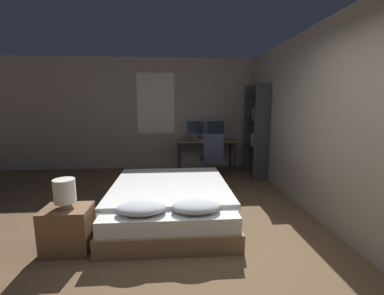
{
  "coord_description": "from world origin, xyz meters",
  "views": [
    {
      "loc": [
        -0.29,
        -2.25,
        1.61
      ],
      "look_at": [
        0.08,
        2.75,
        0.75
      ],
      "focal_mm": 24.0,
      "sensor_mm": 36.0,
      "label": 1
    }
  ],
  "objects_px": {
    "nightstand": "(68,229)",
    "office_chair": "(212,162)",
    "bedside_lamp": "(65,191)",
    "monitor_left": "(195,129)",
    "keyboard": "(207,141)",
    "bookshelf": "(257,128)",
    "monitor_right": "(215,128)",
    "desk": "(206,144)",
    "computer_mouse": "(219,140)",
    "bed": "(170,201)"
  },
  "relations": [
    {
      "from": "bedside_lamp",
      "to": "monitor_right",
      "type": "height_order",
      "value": "monitor_right"
    },
    {
      "from": "nightstand",
      "to": "office_chair",
      "type": "bearing_deg",
      "value": 52.25
    },
    {
      "from": "bookshelf",
      "to": "monitor_left",
      "type": "bearing_deg",
      "value": 146.11
    },
    {
      "from": "monitor_left",
      "to": "computer_mouse",
      "type": "height_order",
      "value": "monitor_left"
    },
    {
      "from": "monitor_right",
      "to": "desk",
      "type": "bearing_deg",
      "value": -142.43
    },
    {
      "from": "keyboard",
      "to": "office_chair",
      "type": "bearing_deg",
      "value": -87.15
    },
    {
      "from": "monitor_right",
      "to": "computer_mouse",
      "type": "bearing_deg",
      "value": -87.22
    },
    {
      "from": "bedside_lamp",
      "to": "office_chair",
      "type": "height_order",
      "value": "office_chair"
    },
    {
      "from": "nightstand",
      "to": "office_chair",
      "type": "xyz_separation_m",
      "value": [
        1.99,
        2.57,
        0.14
      ]
    },
    {
      "from": "nightstand",
      "to": "office_chair",
      "type": "height_order",
      "value": "office_chair"
    },
    {
      "from": "monitor_left",
      "to": "keyboard",
      "type": "xyz_separation_m",
      "value": [
        0.25,
        -0.39,
        -0.25
      ]
    },
    {
      "from": "office_chair",
      "to": "bookshelf",
      "type": "distance_m",
      "value": 1.22
    },
    {
      "from": "monitor_right",
      "to": "keyboard",
      "type": "bearing_deg",
      "value": -123.25
    },
    {
      "from": "monitor_left",
      "to": "office_chair",
      "type": "relative_size",
      "value": 0.46
    },
    {
      "from": "bed",
      "to": "bookshelf",
      "type": "distance_m",
      "value": 2.81
    },
    {
      "from": "monitor_left",
      "to": "monitor_right",
      "type": "relative_size",
      "value": 1.0
    },
    {
      "from": "bed",
      "to": "bookshelf",
      "type": "xyz_separation_m",
      "value": [
        1.87,
        1.91,
        0.85
      ]
    },
    {
      "from": "keyboard",
      "to": "computer_mouse",
      "type": "height_order",
      "value": "computer_mouse"
    },
    {
      "from": "bedside_lamp",
      "to": "computer_mouse",
      "type": "distance_m",
      "value": 3.88
    },
    {
      "from": "nightstand",
      "to": "keyboard",
      "type": "relative_size",
      "value": 1.36
    },
    {
      "from": "bedside_lamp",
      "to": "monitor_left",
      "type": "height_order",
      "value": "monitor_left"
    },
    {
      "from": "bedside_lamp",
      "to": "bookshelf",
      "type": "distance_m",
      "value": 4.04
    },
    {
      "from": "bed",
      "to": "office_chair",
      "type": "xyz_separation_m",
      "value": [
        0.88,
        1.78,
        0.16
      ]
    },
    {
      "from": "office_chair",
      "to": "bedside_lamp",
      "type": "bearing_deg",
      "value": -127.75
    },
    {
      "from": "office_chair",
      "to": "monitor_left",
      "type": "bearing_deg",
      "value": 106.03
    },
    {
      "from": "keyboard",
      "to": "office_chair",
      "type": "height_order",
      "value": "office_chair"
    },
    {
      "from": "monitor_right",
      "to": "bookshelf",
      "type": "bearing_deg",
      "value": -48.15
    },
    {
      "from": "bedside_lamp",
      "to": "bookshelf",
      "type": "relative_size",
      "value": 0.16
    },
    {
      "from": "bed",
      "to": "monitor_left",
      "type": "height_order",
      "value": "monitor_left"
    },
    {
      "from": "bed",
      "to": "computer_mouse",
      "type": "relative_size",
      "value": 29.97
    },
    {
      "from": "desk",
      "to": "keyboard",
      "type": "height_order",
      "value": "keyboard"
    },
    {
      "from": "bed",
      "to": "desk",
      "type": "bearing_deg",
      "value": 71.71
    },
    {
      "from": "nightstand",
      "to": "keyboard",
      "type": "xyz_separation_m",
      "value": [
        1.96,
        3.17,
        0.5
      ]
    },
    {
      "from": "keyboard",
      "to": "office_chair",
      "type": "relative_size",
      "value": 0.36
    },
    {
      "from": "keyboard",
      "to": "desk",
      "type": "bearing_deg",
      "value": 90.0
    },
    {
      "from": "bed",
      "to": "bedside_lamp",
      "type": "distance_m",
      "value": 1.44
    },
    {
      "from": "monitor_left",
      "to": "bookshelf",
      "type": "xyz_separation_m",
      "value": [
        1.27,
        -0.86,
        0.08
      ]
    },
    {
      "from": "desk",
      "to": "monitor_right",
      "type": "distance_m",
      "value": 0.48
    },
    {
      "from": "monitor_left",
      "to": "computer_mouse",
      "type": "distance_m",
      "value": 0.7
    },
    {
      "from": "bedside_lamp",
      "to": "desk",
      "type": "height_order",
      "value": "bedside_lamp"
    },
    {
      "from": "keyboard",
      "to": "bookshelf",
      "type": "xyz_separation_m",
      "value": [
        1.02,
        -0.47,
        0.33
      ]
    },
    {
      "from": "nightstand",
      "to": "bedside_lamp",
      "type": "bearing_deg",
      "value": 90.0
    },
    {
      "from": "bed",
      "to": "office_chair",
      "type": "distance_m",
      "value": 1.99
    },
    {
      "from": "bookshelf",
      "to": "desk",
      "type": "bearing_deg",
      "value": 147.07
    },
    {
      "from": "nightstand",
      "to": "monitor_left",
      "type": "xyz_separation_m",
      "value": [
        1.71,
        3.56,
        0.76
      ]
    },
    {
      "from": "desk",
      "to": "monitor_left",
      "type": "xyz_separation_m",
      "value": [
        -0.25,
        0.2,
        0.36
      ]
    },
    {
      "from": "bedside_lamp",
      "to": "bookshelf",
      "type": "bearing_deg",
      "value": 42.2
    },
    {
      "from": "monitor_right",
      "to": "keyboard",
      "type": "xyz_separation_m",
      "value": [
        -0.25,
        -0.39,
        -0.25
      ]
    },
    {
      "from": "nightstand",
      "to": "desk",
      "type": "xyz_separation_m",
      "value": [
        1.96,
        3.36,
        0.4
      ]
    },
    {
      "from": "keyboard",
      "to": "monitor_left",
      "type": "bearing_deg",
      "value": 123.25
    }
  ]
}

